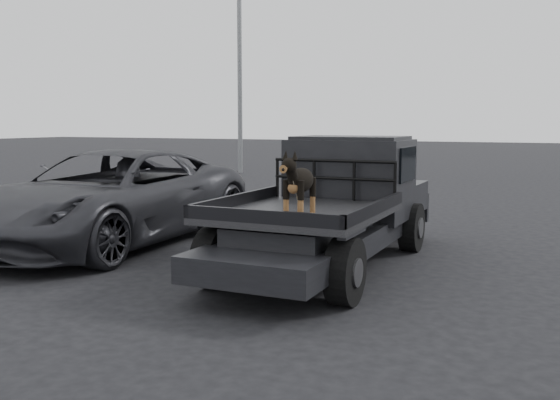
% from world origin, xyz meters
% --- Properties ---
extents(ground, '(120.00, 120.00, 0.00)m').
position_xyz_m(ground, '(0.00, 0.00, 0.00)').
color(ground, black).
rests_on(ground, ground).
extents(flatbed_ute, '(2.00, 5.40, 0.92)m').
position_xyz_m(flatbed_ute, '(0.59, 1.95, 0.46)').
color(flatbed_ute, black).
rests_on(flatbed_ute, ground).
extents(ute_cab, '(1.72, 1.30, 0.88)m').
position_xyz_m(ute_cab, '(0.59, 2.90, 1.36)').
color(ute_cab, black).
rests_on(ute_cab, flatbed_ute).
extents(headache_rack, '(1.80, 0.08, 0.55)m').
position_xyz_m(headache_rack, '(0.59, 2.15, 1.20)').
color(headache_rack, black).
rests_on(headache_rack, flatbed_ute).
extents(dog, '(0.32, 0.60, 0.74)m').
position_xyz_m(dog, '(0.81, 0.39, 1.29)').
color(dog, black).
rests_on(dog, flatbed_ute).
extents(parked_suv, '(2.75, 5.66, 1.55)m').
position_xyz_m(parked_suv, '(-3.28, 2.01, 0.77)').
color(parked_suv, '#2E2E33').
rests_on(parked_suv, ground).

